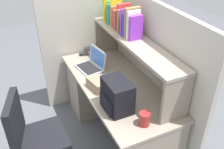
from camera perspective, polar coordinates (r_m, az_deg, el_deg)
name	(u,v)px	position (r m, az deg, el deg)	size (l,w,h in m)	color
ground_plane	(116,134)	(3.16, 0.84, -12.84)	(8.00, 8.00, 0.00)	#595B60
desk	(102,89)	(3.17, -2.19, -3.13)	(1.60, 0.70, 0.73)	gray
cubicle_partition_rear	(148,71)	(2.83, 7.90, 0.73)	(1.84, 0.05, 1.55)	#B2ADA0
cubicle_partition_left	(83,47)	(3.33, -6.28, 6.07)	(0.05, 1.06, 1.55)	#B2ADA0
overhead_hutch	(135,49)	(2.59, 5.02, 5.59)	(1.44, 0.28, 0.45)	gray
reference_books_on_shelf	(122,18)	(2.74, 2.11, 12.35)	(0.63, 0.18, 0.30)	green
laptop	(92,64)	(2.93, -4.35, 2.28)	(0.35, 0.30, 0.22)	#B7BABF
backpack	(117,96)	(2.29, 1.05, -4.66)	(0.30, 0.23, 0.29)	black
computer_mouse	(84,54)	(3.23, -6.23, 4.54)	(0.06, 0.10, 0.03)	#262628
paper_cup	(111,85)	(2.57, -0.17, -2.40)	(0.08, 0.08, 0.10)	white
tissue_box	(97,84)	(2.59, -3.32, -2.19)	(0.22, 0.12, 0.10)	#9E7F60
snack_canister	(144,119)	(2.19, 7.11, -9.62)	(0.10, 0.10, 0.12)	maroon
office_chair	(37,144)	(2.61, -16.06, -14.50)	(0.52, 0.54, 0.93)	black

